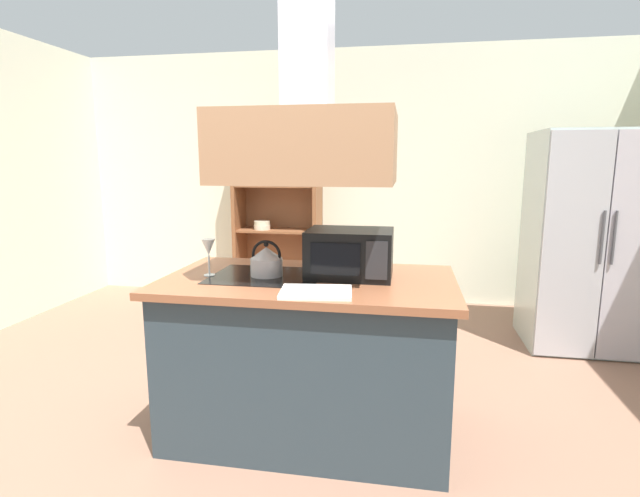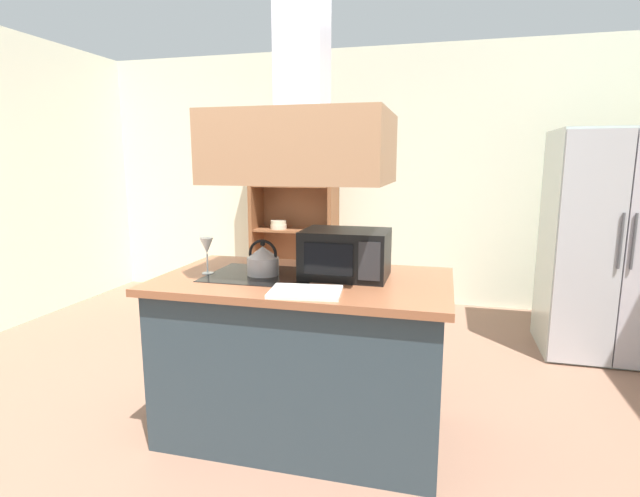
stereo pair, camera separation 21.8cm
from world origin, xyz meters
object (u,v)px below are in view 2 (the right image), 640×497
Objects in this scene: cutting_board at (306,292)px; refrigerator at (608,244)px; kettle at (263,260)px; wine_glass_on_counter at (207,247)px; microwave at (346,254)px; dish_cabinet at (295,221)px.

refrigerator is at bearing 47.02° from cutting_board.
kettle is at bearing -142.40° from refrigerator.
kettle is (-2.22, -1.71, 0.10)m from refrigerator.
kettle reaches higher than cutting_board.
refrigerator is 3.09m from wine_glass_on_counter.
wine_glass_on_counter is (-0.77, -0.12, 0.02)m from microwave.
wine_glass_on_counter is at bearing -171.27° from kettle.
wine_glass_on_counter reaches higher than kettle.
refrigerator reaches higher than kettle.
microwave is at bearing 8.93° from kettle.
refrigerator is at bearing -17.88° from dish_cabinet.
microwave reaches higher than kettle.
cutting_board is (0.97, -2.94, 0.04)m from dish_cabinet.
kettle is at bearing -171.07° from microwave.
kettle is 0.58× the size of cutting_board.
wine_glass_on_counter is at bearing -145.26° from refrigerator.
dish_cabinet reaches higher than wine_glass_on_counter.
refrigerator is at bearing 42.84° from microwave.
refrigerator is 8.58× the size of wine_glass_on_counter.
cutting_board is (0.34, -0.31, -0.08)m from kettle.
refrigerator is 2.41m from microwave.
dish_cabinet is at bearing 103.63° from kettle.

